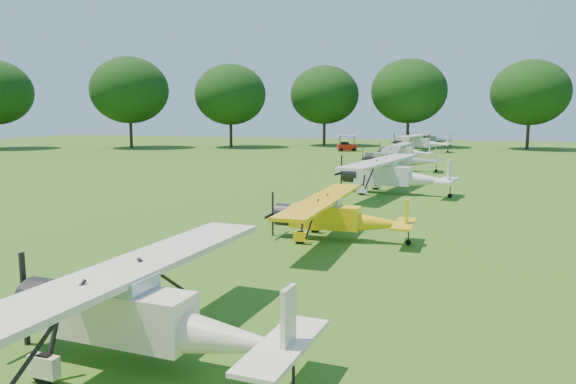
# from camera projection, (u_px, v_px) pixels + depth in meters

# --- Properties ---
(ground) EXTENTS (160.00, 160.00, 0.00)m
(ground) POSITION_uv_depth(u_px,v_px,m) (341.00, 212.00, 28.95)
(ground) COLOR #255916
(ground) RESTS_ON ground
(tree_belt) EXTENTS (137.36, 130.27, 14.52)m
(tree_belt) POSITION_uv_depth(u_px,v_px,m) (417.00, 51.00, 26.91)
(tree_belt) COLOR black
(tree_belt) RESTS_ON ground
(aircraft_1) EXTENTS (6.70, 10.68, 2.10)m
(aircraft_1) POSITION_uv_depth(u_px,v_px,m) (139.00, 309.00, 11.20)
(aircraft_1) COLOR #F3E4C9
(aircraft_1) RESTS_ON ground
(aircraft_2) EXTENTS (5.88, 9.33, 1.85)m
(aircraft_2) POSITION_uv_depth(u_px,v_px,m) (336.00, 214.00, 22.50)
(aircraft_2) COLOR yellow
(aircraft_2) RESTS_ON ground
(aircraft_3) EXTENTS (7.47, 11.83, 2.32)m
(aircraft_3) POSITION_uv_depth(u_px,v_px,m) (392.00, 172.00, 35.26)
(aircraft_3) COLOR silver
(aircraft_3) RESTS_ON ground
(aircraft_4) EXTENTS (6.67, 10.63, 2.09)m
(aircraft_4) POSITION_uv_depth(u_px,v_px,m) (398.00, 157.00, 48.91)
(aircraft_4) COLOR silver
(aircraft_4) RESTS_ON ground
(aircraft_5) EXTENTS (5.75, 9.16, 1.80)m
(aircraft_5) POSITION_uv_depth(u_px,v_px,m) (404.00, 150.00, 60.44)
(aircraft_5) COLOR silver
(aircraft_5) RESTS_ON ground
(aircraft_6) EXTENTS (7.50, 11.87, 2.33)m
(aircraft_6) POSITION_uv_depth(u_px,v_px,m) (419.00, 141.00, 73.01)
(aircraft_6) COLOR silver
(aircraft_6) RESTS_ON ground
(aircraft_7) EXTENTS (6.51, 10.33, 2.04)m
(aircraft_7) POSITION_uv_depth(u_px,v_px,m) (429.00, 138.00, 85.27)
(aircraft_7) COLOR silver
(aircraft_7) RESTS_ON ground
(golf_cart) EXTENTS (2.76, 2.16, 2.08)m
(golf_cart) POSITION_uv_depth(u_px,v_px,m) (347.00, 146.00, 74.09)
(golf_cart) COLOR red
(golf_cart) RESTS_ON ground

